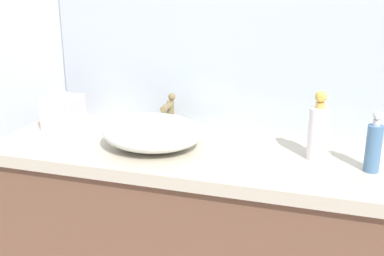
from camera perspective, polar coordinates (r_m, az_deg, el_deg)
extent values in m
cube|color=silver|center=(1.80, 9.20, 13.22)|extent=(6.00, 0.06, 2.60)
cube|color=#B8AC97|center=(1.63, 4.93, -3.63)|extent=(1.69, 0.51, 0.04)
ellipsoid|color=silver|center=(1.65, -4.72, -0.49)|extent=(0.35, 0.31, 0.11)
cylinder|color=olive|center=(1.82, -2.57, 1.45)|extent=(0.03, 0.03, 0.12)
cylinder|color=olive|center=(1.77, -3.04, 2.56)|extent=(0.02, 0.08, 0.02)
sphere|color=olive|center=(1.81, -2.43, 3.75)|extent=(0.03, 0.03, 0.03)
cylinder|color=white|center=(1.59, 14.81, -0.66)|extent=(0.07, 0.07, 0.17)
cylinder|color=gold|center=(1.56, 15.09, 2.64)|extent=(0.03, 0.03, 0.02)
sphere|color=gold|center=(1.55, 15.18, 3.64)|extent=(0.04, 0.04, 0.04)
cylinder|color=gold|center=(1.54, 15.16, 3.55)|extent=(0.02, 0.02, 0.02)
cylinder|color=teal|center=(1.54, 20.85, -2.32)|extent=(0.05, 0.05, 0.15)
cylinder|color=silver|center=(1.52, 21.20, 0.60)|extent=(0.02, 0.02, 0.02)
sphere|color=silver|center=(1.51, 21.30, 1.42)|extent=(0.03, 0.03, 0.03)
cylinder|color=silver|center=(1.50, 21.32, 1.31)|extent=(0.01, 0.02, 0.01)
cube|color=beige|center=(1.92, -15.12, 1.83)|extent=(0.14, 0.14, 0.12)
cone|color=white|center=(1.90, -15.32, 4.14)|extent=(0.07, 0.07, 0.04)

